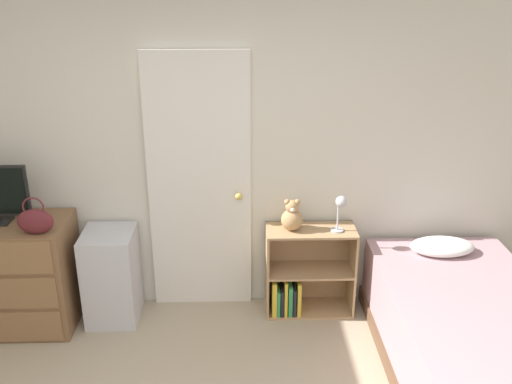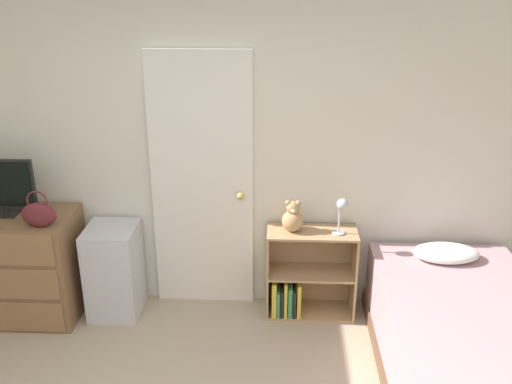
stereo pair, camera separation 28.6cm
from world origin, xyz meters
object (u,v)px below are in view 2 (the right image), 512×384
storage_bin (114,270)px  bed (468,351)px  tv (2,186)px  dresser (14,266)px  bookshelf (303,279)px  desk_lamp (342,209)px  teddy_bear (293,218)px  handbag (39,214)px

storage_bin → bed: size_ratio=0.37×
tv → storage_bin: bearing=3.5°
dresser → bed: dresser is taller
tv → bookshelf: bearing=2.8°
dresser → bookshelf: (2.24, 0.13, -0.13)m
tv → desk_lamp: bearing=1.4°
storage_bin → teddy_bear: 1.46m
tv → bookshelf: size_ratio=0.70×
handbag → desk_lamp: 2.18m
dresser → teddy_bear: bearing=3.2°
desk_lamp → tv: bearing=-178.6°
dresser → storage_bin: 0.77m
handbag → desk_lamp: bearing=6.9°
storage_bin → teddy_bear: (1.39, 0.06, 0.46)m
handbag → bed: 3.06m
desk_lamp → handbag: bearing=-173.1°
teddy_bear → bookshelf: bearing=3.8°
storage_bin → desk_lamp: size_ratio=2.55×
dresser → storage_bin: (0.76, 0.06, -0.06)m
handbag → storage_bin: bearing=30.7°
bookshelf → teddy_bear: (-0.09, -0.01, 0.53)m
handbag → teddy_bear: 1.84m
handbag → storage_bin: (0.42, 0.25, -0.58)m
dresser → tv: (-0.00, 0.02, 0.65)m
dresser → bookshelf: dresser is taller
teddy_bear → tv: bearing=-177.2°
tv → bed: 3.45m
storage_bin → bookshelf: size_ratio=1.02×
handbag → bookshelf: handbag is taller
storage_bin → desk_lamp: bearing=0.5°
dresser → tv: 0.65m
storage_bin → dresser: bearing=-175.1°
desk_lamp → bed: (0.77, -0.80, -0.63)m
bookshelf → bed: bearing=-39.1°
tv → storage_bin: size_ratio=0.68×
teddy_bear → desk_lamp: bearing=-6.5°
bookshelf → desk_lamp: (0.27, -0.05, 0.63)m
dresser → teddy_bear: (2.15, 0.12, 0.40)m
teddy_bear → storage_bin: bearing=-177.7°
bookshelf → bed: 1.34m
tv → handbag: bearing=-30.4°
dresser → tv: size_ratio=1.96×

